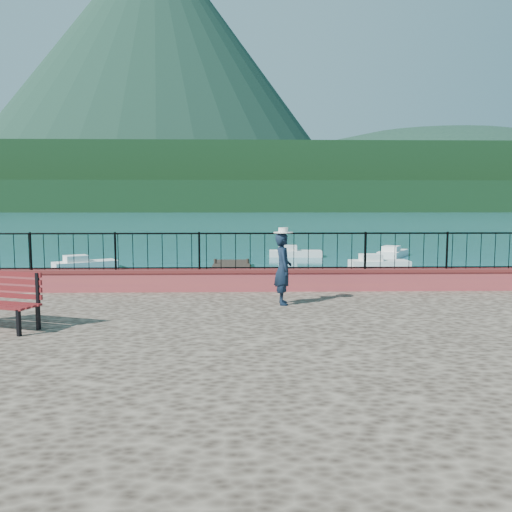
{
  "coord_description": "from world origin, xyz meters",
  "views": [
    {
      "loc": [
        -1.33,
        -9.41,
        3.44
      ],
      "look_at": [
        -1.05,
        2.0,
        2.3
      ],
      "focal_mm": 35.0,
      "sensor_mm": 36.0,
      "label": 1
    }
  ],
  "objects_px": {
    "boat_0": "(173,282)",
    "boat_2": "(379,261)",
    "boat_4": "(295,251)",
    "boat_5": "(393,251)",
    "boat_1": "(331,278)",
    "person": "(283,269)",
    "boat_3": "(85,262)"
  },
  "relations": [
    {
      "from": "boat_0",
      "to": "boat_2",
      "type": "relative_size",
      "value": 1.08
    },
    {
      "from": "boat_0",
      "to": "boat_4",
      "type": "distance_m",
      "value": 15.39
    },
    {
      "from": "boat_0",
      "to": "boat_5",
      "type": "xyz_separation_m",
      "value": [
        13.08,
        13.81,
        0.0
      ]
    },
    {
      "from": "boat_0",
      "to": "boat_1",
      "type": "distance_m",
      "value": 6.61
    },
    {
      "from": "boat_1",
      "to": "boat_5",
      "type": "bearing_deg",
      "value": 91.62
    },
    {
      "from": "person",
      "to": "boat_4",
      "type": "xyz_separation_m",
      "value": [
        2.66,
        22.69,
        -1.62
      ]
    },
    {
      "from": "boat_0",
      "to": "boat_3",
      "type": "xyz_separation_m",
      "value": [
        -5.9,
        7.62,
        0.0
      ]
    },
    {
      "from": "boat_2",
      "to": "boat_3",
      "type": "bearing_deg",
      "value": 178.81
    },
    {
      "from": "boat_0",
      "to": "boat_4",
      "type": "height_order",
      "value": "same"
    },
    {
      "from": "boat_1",
      "to": "person",
      "type": "bearing_deg",
      "value": -77.62
    },
    {
      "from": "boat_5",
      "to": "boat_1",
      "type": "bearing_deg",
      "value": -176.19
    },
    {
      "from": "boat_5",
      "to": "person",
      "type": "bearing_deg",
      "value": -171.77
    },
    {
      "from": "boat_0",
      "to": "boat_2",
      "type": "height_order",
      "value": "same"
    },
    {
      "from": "boat_2",
      "to": "boat_1",
      "type": "bearing_deg",
      "value": -121.49
    },
    {
      "from": "boat_2",
      "to": "boat_4",
      "type": "relative_size",
      "value": 0.91
    },
    {
      "from": "boat_1",
      "to": "boat_4",
      "type": "bearing_deg",
      "value": 119.2
    },
    {
      "from": "boat_0",
      "to": "boat_1",
      "type": "relative_size",
      "value": 1.04
    },
    {
      "from": "boat_1",
      "to": "boat_0",
      "type": "bearing_deg",
      "value": -143.19
    },
    {
      "from": "boat_2",
      "to": "boat_3",
      "type": "distance_m",
      "value": 16.34
    },
    {
      "from": "person",
      "to": "boat_4",
      "type": "distance_m",
      "value": 22.9
    },
    {
      "from": "person",
      "to": "boat_1",
      "type": "xyz_separation_m",
      "value": [
        2.8,
        9.63,
        -1.62
      ]
    },
    {
      "from": "boat_0",
      "to": "boat_3",
      "type": "distance_m",
      "value": 9.64
    },
    {
      "from": "boat_5",
      "to": "boat_4",
      "type": "bearing_deg",
      "value": 119.13
    },
    {
      "from": "boat_1",
      "to": "boat_5",
      "type": "height_order",
      "value": "same"
    },
    {
      "from": "boat_1",
      "to": "boat_2",
      "type": "distance_m",
      "value": 7.72
    },
    {
      "from": "boat_2",
      "to": "boat_5",
      "type": "height_order",
      "value": "same"
    },
    {
      "from": "person",
      "to": "boat_5",
      "type": "height_order",
      "value": "person"
    },
    {
      "from": "person",
      "to": "boat_0",
      "type": "bearing_deg",
      "value": 20.43
    },
    {
      "from": "boat_5",
      "to": "boat_2",
      "type": "bearing_deg",
      "value": -172.31
    },
    {
      "from": "boat_3",
      "to": "boat_4",
      "type": "relative_size",
      "value": 0.94
    },
    {
      "from": "person",
      "to": "boat_2",
      "type": "bearing_deg",
      "value": -25.21
    },
    {
      "from": "boat_1",
      "to": "boat_2",
      "type": "xyz_separation_m",
      "value": [
        3.9,
        6.66,
        0.0
      ]
    }
  ]
}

